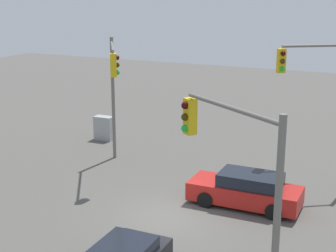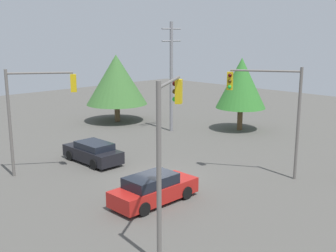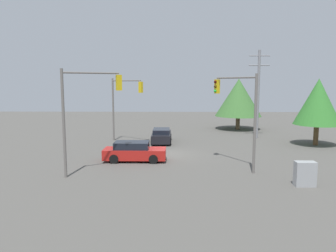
{
  "view_description": "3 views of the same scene",
  "coord_description": "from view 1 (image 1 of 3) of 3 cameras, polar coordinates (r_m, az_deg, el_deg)",
  "views": [
    {
      "loc": [
        8.06,
        -17.64,
        9.16
      ],
      "look_at": [
        -0.62,
        1.35,
        3.45
      ],
      "focal_mm": 55.0,
      "sensor_mm": 36.0,
      "label": 1
    },
    {
      "loc": [
        16.22,
        17.15,
        8.45
      ],
      "look_at": [
        -0.45,
        0.32,
        3.21
      ],
      "focal_mm": 45.0,
      "sensor_mm": 36.0,
      "label": 2
    },
    {
      "loc": [
        -0.49,
        26.97,
        6.03
      ],
      "look_at": [
        -0.0,
        1.35,
        2.59
      ],
      "focal_mm": 35.0,
      "sensor_mm": 36.0,
      "label": 3
    }
  ],
  "objects": [
    {
      "name": "traffic_signal_aux",
      "position": [
        13.28,
        7.65,
        -5.82
      ],
      "size": [
        3.4,
        2.47,
        6.43
      ],
      "rotation": [
        0.0,
        0.0,
        2.53
      ],
      "color": "slate",
      "rests_on": "ground_plane"
    },
    {
      "name": "traffic_signal_main",
      "position": [
        25.88,
        -6.07,
        4.89
      ],
      "size": [
        2.44,
        3.71,
        6.59
      ],
      "rotation": [
        0.0,
        0.0,
        -1.02
      ],
      "color": "slate",
      "rests_on": "ground_plane"
    },
    {
      "name": "traffic_signal_cross",
      "position": [
        24.21,
        17.41,
        3.95
      ],
      "size": [
        3.47,
        2.43,
        6.87
      ],
      "rotation": [
        0.0,
        0.0,
        3.72
      ],
      "color": "slate",
      "rests_on": "ground_plane"
    },
    {
      "name": "ground_plane",
      "position": [
        21.45,
        0.02,
        -9.98
      ],
      "size": [
        80.0,
        80.0,
        0.0
      ],
      "primitive_type": "plane",
      "color": "#54514C"
    },
    {
      "name": "electrical_cabinet",
      "position": [
        31.73,
        -7.1,
        -0.22
      ],
      "size": [
        1.17,
        0.61,
        1.46
      ],
      "primitive_type": "cube",
      "color": "#9EA0A3",
      "rests_on": "ground_plane"
    },
    {
      "name": "sedan_red",
      "position": [
        22.37,
        8.63,
        -7.04
      ],
      "size": [
        4.76,
        1.92,
        1.5
      ],
      "rotation": [
        0.0,
        0.0,
        1.57
      ],
      "color": "red",
      "rests_on": "ground_plane"
    }
  ]
}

